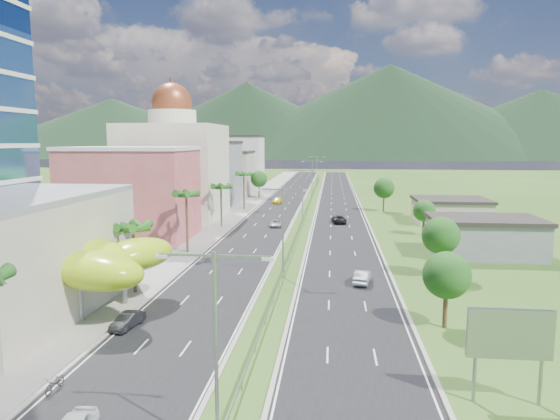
% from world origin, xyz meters
% --- Properties ---
extents(ground, '(500.00, 500.00, 0.00)m').
position_xyz_m(ground, '(0.00, 0.00, 0.00)').
color(ground, '#2D5119').
rests_on(ground, ground).
extents(road_left, '(11.00, 260.00, 0.04)m').
position_xyz_m(road_left, '(-7.50, 90.00, 0.02)').
color(road_left, black).
rests_on(road_left, ground).
extents(road_right, '(11.00, 260.00, 0.04)m').
position_xyz_m(road_right, '(7.50, 90.00, 0.02)').
color(road_right, black).
rests_on(road_right, ground).
extents(sidewalk_left, '(7.00, 260.00, 0.12)m').
position_xyz_m(sidewalk_left, '(-17.00, 90.00, 0.06)').
color(sidewalk_left, gray).
rests_on(sidewalk_left, ground).
extents(median_guardrail, '(0.10, 216.06, 0.76)m').
position_xyz_m(median_guardrail, '(0.00, 71.99, 0.62)').
color(median_guardrail, gray).
rests_on(median_guardrail, ground).
extents(streetlight_median_a, '(6.04, 0.25, 11.00)m').
position_xyz_m(streetlight_median_a, '(0.00, -25.00, 6.75)').
color(streetlight_median_a, gray).
rests_on(streetlight_median_a, ground).
extents(streetlight_median_b, '(6.04, 0.25, 11.00)m').
position_xyz_m(streetlight_median_b, '(0.00, 10.00, 6.75)').
color(streetlight_median_b, gray).
rests_on(streetlight_median_b, ground).
extents(streetlight_median_c, '(6.04, 0.25, 11.00)m').
position_xyz_m(streetlight_median_c, '(0.00, 50.00, 6.75)').
color(streetlight_median_c, gray).
rests_on(streetlight_median_c, ground).
extents(streetlight_median_d, '(6.04, 0.25, 11.00)m').
position_xyz_m(streetlight_median_d, '(0.00, 95.00, 6.75)').
color(streetlight_median_d, gray).
rests_on(streetlight_median_d, ground).
extents(streetlight_median_e, '(6.04, 0.25, 11.00)m').
position_xyz_m(streetlight_median_e, '(0.00, 140.00, 6.75)').
color(streetlight_median_e, gray).
rests_on(streetlight_median_e, ground).
extents(lime_canopy, '(18.00, 15.00, 7.40)m').
position_xyz_m(lime_canopy, '(-20.00, -4.00, 4.99)').
color(lime_canopy, '#A0CA13').
rests_on(lime_canopy, ground).
extents(pink_shophouse, '(20.00, 15.00, 15.00)m').
position_xyz_m(pink_shophouse, '(-28.00, 32.00, 7.50)').
color(pink_shophouse, '#B94C4C').
rests_on(pink_shophouse, ground).
extents(domed_building, '(20.00, 20.00, 28.70)m').
position_xyz_m(domed_building, '(-28.00, 55.00, 11.35)').
color(domed_building, beige).
rests_on(domed_building, ground).
extents(midrise_grey, '(16.00, 15.00, 16.00)m').
position_xyz_m(midrise_grey, '(-27.00, 80.00, 8.00)').
color(midrise_grey, slate).
rests_on(midrise_grey, ground).
extents(midrise_beige, '(16.00, 15.00, 13.00)m').
position_xyz_m(midrise_beige, '(-27.00, 102.00, 6.50)').
color(midrise_beige, '#A49A87').
rests_on(midrise_beige, ground).
extents(midrise_white, '(16.00, 15.00, 18.00)m').
position_xyz_m(midrise_white, '(-27.00, 125.00, 9.00)').
color(midrise_white, silver).
rests_on(midrise_white, ground).
extents(billboard, '(5.20, 0.35, 6.20)m').
position_xyz_m(billboard, '(17.00, -18.00, 4.42)').
color(billboard, gray).
rests_on(billboard, ground).
extents(shed_near, '(15.00, 10.00, 5.00)m').
position_xyz_m(shed_near, '(28.00, 25.00, 2.50)').
color(shed_near, slate).
rests_on(shed_near, ground).
extents(shed_far, '(14.00, 12.00, 4.40)m').
position_xyz_m(shed_far, '(30.00, 55.00, 2.20)').
color(shed_far, '#A49A87').
rests_on(shed_far, ground).
extents(palm_tree_b, '(3.60, 3.60, 8.10)m').
position_xyz_m(palm_tree_b, '(-15.50, 2.00, 7.06)').
color(palm_tree_b, '#47301C').
rests_on(palm_tree_b, ground).
extents(palm_tree_c, '(3.60, 3.60, 9.60)m').
position_xyz_m(palm_tree_c, '(-15.50, 22.00, 8.50)').
color(palm_tree_c, '#47301C').
rests_on(palm_tree_c, ground).
extents(palm_tree_d, '(3.60, 3.60, 8.60)m').
position_xyz_m(palm_tree_d, '(-15.50, 45.00, 7.54)').
color(palm_tree_d, '#47301C').
rests_on(palm_tree_d, ground).
extents(palm_tree_e, '(3.60, 3.60, 9.40)m').
position_xyz_m(palm_tree_e, '(-15.50, 70.00, 8.31)').
color(palm_tree_e, '#47301C').
rests_on(palm_tree_e, ground).
extents(leafy_tree_lfar, '(4.90, 4.90, 8.05)m').
position_xyz_m(leafy_tree_lfar, '(-15.50, 95.00, 5.58)').
color(leafy_tree_lfar, '#47301C').
rests_on(leafy_tree_lfar, ground).
extents(leafy_tree_ra, '(4.20, 4.20, 6.90)m').
position_xyz_m(leafy_tree_ra, '(16.00, -5.00, 4.78)').
color(leafy_tree_ra, '#47301C').
rests_on(leafy_tree_ra, ground).
extents(leafy_tree_rb, '(4.55, 4.55, 7.47)m').
position_xyz_m(leafy_tree_rb, '(19.00, 12.00, 5.18)').
color(leafy_tree_rb, '#47301C').
rests_on(leafy_tree_rb, ground).
extents(leafy_tree_rc, '(3.85, 3.85, 6.33)m').
position_xyz_m(leafy_tree_rc, '(22.00, 40.00, 4.37)').
color(leafy_tree_rc, '#47301C').
rests_on(leafy_tree_rc, ground).
extents(leafy_tree_rd, '(4.90, 4.90, 8.05)m').
position_xyz_m(leafy_tree_rd, '(18.00, 70.00, 5.58)').
color(leafy_tree_rd, '#47301C').
rests_on(leafy_tree_rd, ground).
extents(mountain_ridge, '(860.00, 140.00, 90.00)m').
position_xyz_m(mountain_ridge, '(60.00, 450.00, 0.00)').
color(mountain_ridge, black).
rests_on(mountain_ridge, ground).
extents(car_dark_left, '(2.04, 4.18, 1.32)m').
position_xyz_m(car_dark_left, '(-12.10, -8.11, 0.70)').
color(car_dark_left, black).
rests_on(car_dark_left, road_left).
extents(car_silver_mid_left, '(2.29, 4.70, 1.29)m').
position_xyz_m(car_silver_mid_left, '(-5.00, 46.03, 0.68)').
color(car_silver_mid_left, '#B2B5BA').
rests_on(car_silver_mid_left, road_left).
extents(car_yellow_far_left, '(2.99, 5.52, 1.52)m').
position_xyz_m(car_yellow_far_left, '(-8.56, 82.35, 0.80)').
color(car_yellow_far_left, gold).
rests_on(car_yellow_far_left, road_left).
extents(car_silver_right, '(2.43, 4.92, 1.55)m').
position_xyz_m(car_silver_right, '(9.48, 8.29, 0.82)').
color(car_silver_right, '#94979B').
rests_on(car_silver_right, road_right).
extents(car_dark_far_right, '(3.21, 5.85, 1.55)m').
position_xyz_m(car_dark_far_right, '(7.23, 51.79, 0.82)').
color(car_dark_far_right, black).
rests_on(car_dark_far_right, road_right).
extents(motorcycle, '(0.70, 2.15, 1.36)m').
position_xyz_m(motorcycle, '(-12.30, -19.55, 0.72)').
color(motorcycle, black).
rests_on(motorcycle, road_left).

